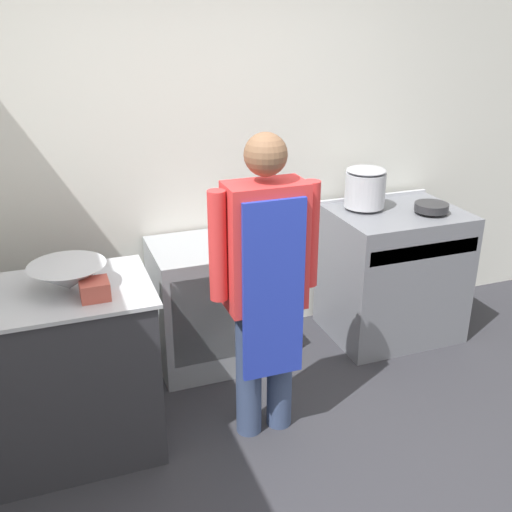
# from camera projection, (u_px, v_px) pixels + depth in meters

# --- Properties ---
(ground_plane) EXTENTS (14.00, 14.00, 0.00)m
(ground_plane) POSITION_uv_depth(u_px,v_px,m) (315.00, 511.00, 2.83)
(ground_plane) COLOR #2D2D33
(wall_back) EXTENTS (8.00, 0.05, 2.70)m
(wall_back) POSITION_uv_depth(u_px,v_px,m) (204.00, 150.00, 3.87)
(wall_back) COLOR silver
(wall_back) RESTS_ON ground_plane
(prep_counter) EXTENTS (1.12, 0.65, 0.93)m
(prep_counter) POSITION_uv_depth(u_px,v_px,m) (47.00, 376.00, 3.04)
(prep_counter) COLOR #2D2D33
(prep_counter) RESTS_ON ground_plane
(stove) EXTENTS (0.88, 0.69, 0.94)m
(stove) POSITION_uv_depth(u_px,v_px,m) (392.00, 273.00, 4.24)
(stove) COLOR slate
(stove) RESTS_ON ground_plane
(fridge_unit) EXTENTS (0.61, 0.59, 0.82)m
(fridge_unit) POSITION_uv_depth(u_px,v_px,m) (202.00, 305.00, 3.89)
(fridge_unit) COLOR #93999E
(fridge_unit) RESTS_ON ground_plane
(person_cook) EXTENTS (0.58, 0.24, 1.67)m
(person_cook) POSITION_uv_depth(u_px,v_px,m) (265.00, 276.00, 3.04)
(person_cook) COLOR #38476B
(person_cook) RESTS_ON ground_plane
(mixing_bowl) EXTENTS (0.38, 0.38, 0.13)m
(mixing_bowl) POSITION_uv_depth(u_px,v_px,m) (68.00, 277.00, 2.90)
(mixing_bowl) COLOR #B2B5BC
(mixing_bowl) RESTS_ON prep_counter
(plastic_tub) EXTENTS (0.14, 0.14, 0.09)m
(plastic_tub) POSITION_uv_depth(u_px,v_px,m) (95.00, 289.00, 2.81)
(plastic_tub) COLOR #B24C3F
(plastic_tub) RESTS_ON prep_counter
(stock_pot) EXTENTS (0.27, 0.27, 0.28)m
(stock_pot) POSITION_uv_depth(u_px,v_px,m) (365.00, 187.00, 4.05)
(stock_pot) COLOR #B2B5BC
(stock_pot) RESTS_ON stove
(saute_pan) EXTENTS (0.23, 0.23, 0.05)m
(saute_pan) POSITION_uv_depth(u_px,v_px,m) (431.00, 207.00, 4.00)
(saute_pan) COLOR #262628
(saute_pan) RESTS_ON stove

